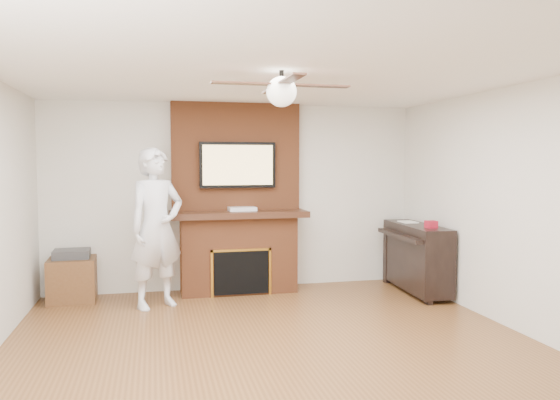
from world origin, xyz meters
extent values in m
cube|color=brown|center=(0.00, 0.00, -0.09)|extent=(5.36, 5.86, 0.18)
cube|color=white|center=(0.00, 0.00, 2.59)|extent=(5.36, 5.86, 0.18)
cube|color=beige|center=(0.00, 2.84, 1.25)|extent=(5.36, 0.18, 2.50)
cube|color=beige|center=(0.00, -2.84, 1.25)|extent=(5.36, 0.18, 2.50)
cube|color=beige|center=(2.59, 0.00, 1.25)|extent=(0.18, 5.86, 2.50)
cube|color=brown|center=(0.00, 2.50, 0.50)|extent=(1.50, 0.50, 1.00)
cube|color=black|center=(0.00, 2.47, 1.04)|extent=(1.78, 0.64, 0.08)
cube|color=brown|center=(0.00, 2.65, 1.79)|extent=(1.70, 0.20, 1.42)
cube|color=black|center=(0.00, 2.25, 0.31)|extent=(0.70, 0.06, 0.55)
cube|color=#BF8C2D|center=(0.00, 2.24, 0.60)|extent=(0.78, 0.02, 0.03)
cube|color=#BF8C2D|center=(-0.38, 2.24, 0.31)|extent=(0.03, 0.02, 0.61)
cube|color=#BF8C2D|center=(0.38, 2.24, 0.31)|extent=(0.03, 0.02, 0.61)
cube|color=black|center=(0.00, 2.50, 1.68)|extent=(1.00, 0.07, 0.60)
cube|color=#E4C278|center=(0.00, 2.47, 1.68)|extent=(0.92, 0.01, 0.52)
cylinder|color=black|center=(0.00, 0.00, 2.43)|extent=(0.04, 0.04, 0.14)
sphere|color=white|center=(0.00, 0.00, 2.32)|extent=(0.26, 0.26, 0.26)
cube|color=black|center=(0.33, 0.00, 2.38)|extent=(0.55, 0.11, 0.01)
cube|color=black|center=(0.00, 0.33, 2.38)|extent=(0.11, 0.55, 0.01)
cube|color=black|center=(-0.33, 0.00, 2.38)|extent=(0.55, 0.11, 0.01)
cube|color=black|center=(0.00, -0.33, 2.38)|extent=(0.11, 0.55, 0.01)
imported|color=silver|center=(-1.05, 1.95, 0.94)|extent=(0.83, 0.74, 1.89)
cube|color=#4E2E16|center=(-2.08, 2.48, 0.27)|extent=(0.58, 0.58, 0.53)
cube|color=#2E2F31|center=(-2.08, 2.48, 0.59)|extent=(0.44, 0.36, 0.11)
cube|color=black|center=(2.29, 1.94, 0.48)|extent=(0.47, 1.39, 0.84)
cube|color=black|center=(2.14, 1.32, 0.37)|extent=(0.06, 0.11, 0.74)
cube|color=black|center=(2.14, 2.55, 0.37)|extent=(0.06, 0.11, 0.74)
cube|color=black|center=(2.06, 1.94, 0.76)|extent=(0.21, 1.27, 0.05)
cube|color=silver|center=(2.29, 2.20, 0.91)|extent=(0.19, 0.26, 0.01)
cube|color=maroon|center=(2.29, 1.57, 0.94)|extent=(0.13, 0.13, 0.09)
cube|color=silver|center=(0.05, 2.45, 1.11)|extent=(0.37, 0.23, 0.05)
cylinder|color=#EA4F1B|center=(-0.23, 2.36, 0.06)|extent=(0.06, 0.06, 0.13)
cylinder|color=#2E7433|center=(-0.11, 2.38, 0.05)|extent=(0.07, 0.07, 0.10)
cylinder|color=beige|center=(0.15, 2.31, 0.05)|extent=(0.07, 0.07, 0.10)
cylinder|color=#34479D|center=(0.21, 2.33, 0.04)|extent=(0.06, 0.06, 0.08)
camera|label=1|loc=(-1.08, -4.59, 1.72)|focal=35.00mm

